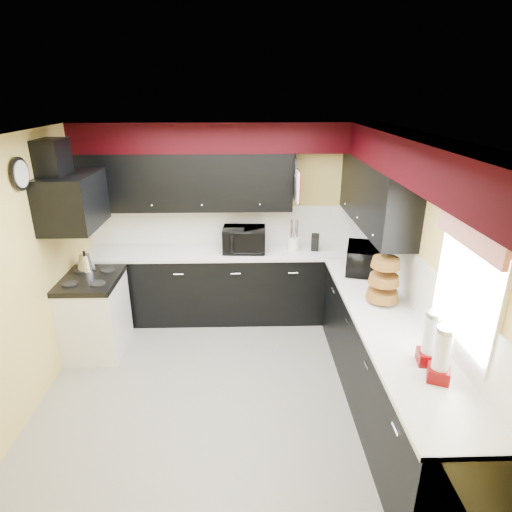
{
  "coord_description": "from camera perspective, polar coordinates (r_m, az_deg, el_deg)",
  "views": [
    {
      "loc": [
        0.21,
        -3.59,
        2.85
      ],
      "look_at": [
        0.33,
        0.74,
        1.16
      ],
      "focal_mm": 30.0,
      "sensor_mm": 36.0,
      "label": 1
    }
  ],
  "objects": [
    {
      "name": "hood_duct",
      "position": [
        4.78,
        -25.48,
        11.53
      ],
      "size": [
        0.24,
        0.4,
        0.4
      ],
      "primitive_type": "cube",
      "color": "black",
      "rests_on": "wall_left"
    },
    {
      "name": "dispenser_a",
      "position": [
        3.42,
        22.29,
        -10.29
      ],
      "size": [
        0.17,
        0.17,
        0.41
      ],
      "primitive_type": null,
      "rotation": [
        0.0,
        0.0,
        -0.17
      ],
      "color": "#5F0001",
      "rests_on": "counter_right"
    },
    {
      "name": "cab_back",
      "position": [
        5.63,
        -3.62,
        -3.94
      ],
      "size": [
        3.6,
        0.6,
        0.9
      ],
      "primitive_type": "cube",
      "color": "black",
      "rests_on": "ground"
    },
    {
      "name": "hood",
      "position": [
        4.8,
        -23.26,
        6.76
      ],
      "size": [
        0.5,
        0.78,
        0.55
      ],
      "primitive_type": "cube",
      "color": "black",
      "rests_on": "wall_left"
    },
    {
      "name": "wall_left",
      "position": [
        4.41,
        -28.64,
        -2.65
      ],
      "size": [
        0.06,
        3.6,
        2.5
      ],
      "primitive_type": "cube",
      "color": "#E0C666",
      "rests_on": "ground"
    },
    {
      "name": "counter_right",
      "position": [
        4.02,
        17.49,
        -8.4
      ],
      "size": [
        0.64,
        3.02,
        0.04
      ],
      "primitive_type": "cube",
      "color": "white",
      "rests_on": "cab_right"
    },
    {
      "name": "cab_right",
      "position": [
        4.26,
        16.77,
        -13.91
      ],
      "size": [
        0.6,
        3.0,
        0.9
      ],
      "primitive_type": "cube",
      "color": "black",
      "rests_on": "ground"
    },
    {
      "name": "cut_board",
      "position": [
        5.03,
        5.56,
        9.23
      ],
      "size": [
        0.03,
        0.26,
        0.35
      ],
      "primitive_type": "cube",
      "color": "white",
      "rests_on": "upper_back"
    },
    {
      "name": "pan_top",
      "position": [
        5.24,
        5.2,
        11.94
      ],
      "size": [
        0.03,
        0.22,
        0.4
      ],
      "primitive_type": null,
      "color": "black",
      "rests_on": "upper_back"
    },
    {
      "name": "microwave",
      "position": [
        4.92,
        14.1,
        -0.33
      ],
      "size": [
        0.48,
        0.6,
        0.29
      ],
      "primitive_type": "imported",
      "rotation": [
        0.0,
        0.0,
        1.3
      ],
      "color": "black",
      "rests_on": "counter_right"
    },
    {
      "name": "cooktop",
      "position": [
        5.06,
        -21.29,
        -2.99
      ],
      "size": [
        0.62,
        0.77,
        0.06
      ],
      "primitive_type": "cube",
      "color": "black",
      "rests_on": "stove"
    },
    {
      "name": "wall_back",
      "position": [
        5.62,
        -3.71,
        4.78
      ],
      "size": [
        3.6,
        0.06,
        2.5
      ],
      "primitive_type": "cube",
      "color": "#E0C666",
      "rests_on": "ground"
    },
    {
      "name": "kettle",
      "position": [
        5.24,
        -21.79,
        -0.78
      ],
      "size": [
        0.25,
        0.25,
        0.18
      ],
      "primitive_type": null,
      "rotation": [
        0.0,
        0.0,
        0.28
      ],
      "color": "#A5A6AA",
      "rests_on": "cooktop"
    },
    {
      "name": "pan_low",
      "position": [
        5.42,
        4.94,
        9.24
      ],
      "size": [
        0.03,
        0.24,
        0.42
      ],
      "primitive_type": null,
      "color": "black",
      "rests_on": "upper_back"
    },
    {
      "name": "clock",
      "position": [
        4.37,
        -28.97,
        9.55
      ],
      "size": [
        0.03,
        0.3,
        0.3
      ],
      "primitive_type": null,
      "color": "black",
      "rests_on": "wall_left"
    },
    {
      "name": "splash_right",
      "position": [
        4.25,
        20.35,
        -3.02
      ],
      "size": [
        0.02,
        3.6,
        0.5
      ],
      "primitive_type": "cube",
      "color": "white",
      "rests_on": "counter_right"
    },
    {
      "name": "upper_right",
      "position": [
        4.82,
        15.65,
        7.99
      ],
      "size": [
        0.35,
        1.8,
        0.7
      ],
      "primitive_type": "cube",
      "color": "black",
      "rests_on": "wall_right"
    },
    {
      "name": "wall_right",
      "position": [
        4.23,
        20.58,
        -2.27
      ],
      "size": [
        0.06,
        3.6,
        2.5
      ],
      "primitive_type": "cube",
      "color": "#E0C666",
      "rests_on": "ground"
    },
    {
      "name": "soffit_back",
      "position": [
        5.24,
        -4.06,
        15.56
      ],
      "size": [
        3.6,
        0.36,
        0.35
      ],
      "primitive_type": "cube",
      "color": "black",
      "rests_on": "wall_back"
    },
    {
      "name": "stove",
      "position": [
        5.25,
        -20.62,
        -7.58
      ],
      "size": [
        0.6,
        0.75,
        0.86
      ],
      "primitive_type": "cube",
      "color": "white",
      "rests_on": "ground"
    },
    {
      "name": "ground",
      "position": [
        4.58,
        -4.1,
        -17.14
      ],
      "size": [
        3.6,
        3.6,
        0.0
      ],
      "primitive_type": "plane",
      "color": "gray",
      "rests_on": "ground"
    },
    {
      "name": "baskets",
      "position": [
        4.21,
        16.67,
        -2.97
      ],
      "size": [
        0.27,
        0.27,
        0.5
      ],
      "primitive_type": null,
      "color": "brown",
      "rests_on": "upper_right"
    },
    {
      "name": "knife_block",
      "position": [
        5.44,
        7.89,
        1.76
      ],
      "size": [
        0.12,
        0.15,
        0.21
      ],
      "primitive_type": "cube",
      "rotation": [
        0.0,
        0.0,
        -0.21
      ],
      "color": "black",
      "rests_on": "counter_back"
    },
    {
      "name": "toaster_oven",
      "position": [
        5.36,
        -1.58,
        2.2
      ],
      "size": [
        0.55,
        0.46,
        0.31
      ],
      "primitive_type": "imported",
      "rotation": [
        0.0,
        0.0,
        -0.05
      ],
      "color": "black",
      "rests_on": "counter_back"
    },
    {
      "name": "dispenser_b",
      "position": [
        3.27,
        23.51,
        -12.14
      ],
      "size": [
        0.19,
        0.19,
        0.4
      ],
      "primitive_type": null,
      "rotation": [
        0.0,
        0.0,
        -0.39
      ],
      "color": "#5A0211",
      "rests_on": "counter_right"
    },
    {
      "name": "deco_plate",
      "position": [
        3.64,
        24.15,
        10.07
      ],
      "size": [
        0.03,
        0.24,
        0.24
      ],
      "primitive_type": null,
      "color": "white",
      "rests_on": "wall_right"
    },
    {
      "name": "valance",
      "position": [
        3.21,
        26.7,
        2.79
      ],
      "size": [
        0.04,
        0.88,
        0.2
      ],
      "primitive_type": "cube",
      "color": "red",
      "rests_on": "wall_right"
    },
    {
      "name": "counter_back",
      "position": [
        5.44,
        -3.73,
        0.54
      ],
      "size": [
        3.62,
        0.64,
        0.04
      ],
      "primitive_type": "cube",
      "color": "white",
      "rests_on": "cab_back"
    },
    {
      "name": "upper_back",
      "position": [
        5.36,
        -9.34,
        9.79
      ],
      "size": [
        2.6,
        0.35,
        0.7
      ],
      "primitive_type": "cube",
      "color": "black",
      "rests_on": "wall_back"
    },
    {
      "name": "soffit_right",
      "position": [
        3.72,
        21.11,
        11.88
      ],
      "size": [
        0.36,
        3.24,
        0.35
      ],
      "primitive_type": "cube",
      "color": "black",
      "rests_on": "wall_right"
    },
    {
      "name": "pan_mid",
      "position": [
        5.16,
        5.27,
        8.96
      ],
      "size": [
        0.03,
        0.28,
        0.46
      ],
      "primitive_type": null,
      "color": "black",
      "rests_on": "upper_back"
    },
    {
      "name": "ceiling",
      "position": [
        3.61,
        -5.17,
        15.73
      ],
      "size": [
        3.6,
        3.6,
        0.06
      ],
      "primitive_type": "cube",
      "color": "white",
      "rests_on": "wall_back"
    },
    {
      "name": "utensil_crock",
      "position": [
        5.44,
        5.06,
        1.67
      ],
      "size": [
        0.21,
        0.21,
        0.17
      ],
      "primitive_type": "cylinder",
      "rotation": [
        0.0,
        0.0,
        -0.38
      ],
      "color": "white",
      "rests_on": "counter_back"
    },
    {
      "name": "splash_back",
      "position": [
        5.63,
        -3.7,
        4.16
      ],
      "size": [
        3.6,
        0.02,
        0.5
      ],
      "primitive_type": "cube",
      "color": "white",
      "rests_on": "counter_back"
    },
    {
      "name": "window",
      "position": [
        3.37,
        26.41,
        -3.67
      ],
      "size": [
        0.03,
        0.86,
        0.96
      ],
      "primitive_type": null,
      "color": "white",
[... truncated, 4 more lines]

